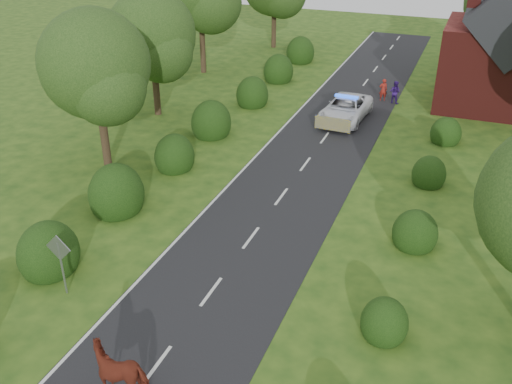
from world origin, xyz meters
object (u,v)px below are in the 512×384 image
at_px(road_sign, 60,256).
at_px(cow, 122,372).
at_px(pedestrian_red, 383,90).
at_px(police_van, 346,109).
at_px(pedestrian_purple, 395,92).

distance_m(road_sign, cow, 5.68).
height_order(road_sign, pedestrian_red, road_sign).
bearing_deg(cow, police_van, 163.55).
height_order(road_sign, pedestrian_purple, road_sign).
distance_m(road_sign, pedestrian_red, 27.13).
distance_m(road_sign, police_van, 22.15).
xyz_separation_m(cow, pedestrian_red, (2.37, 29.42, 0.05)).
distance_m(police_van, pedestrian_purple, 5.14).
xyz_separation_m(road_sign, police_van, (5.40, 21.46, -0.90)).
relative_size(road_sign, pedestrian_red, 1.60).
bearing_deg(police_van, pedestrian_red, 74.82).
bearing_deg(road_sign, cow, -34.90).
distance_m(cow, pedestrian_red, 29.51).
height_order(cow, police_van, police_van).
relative_size(road_sign, police_van, 0.45).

